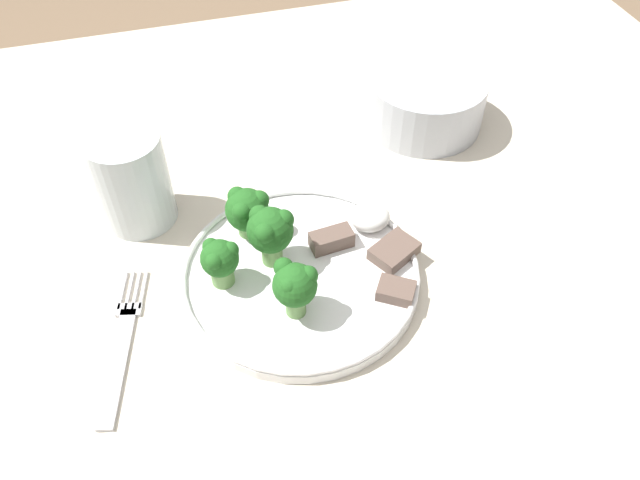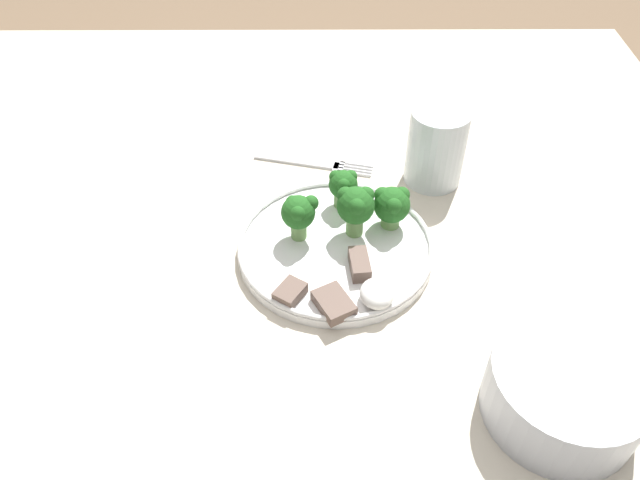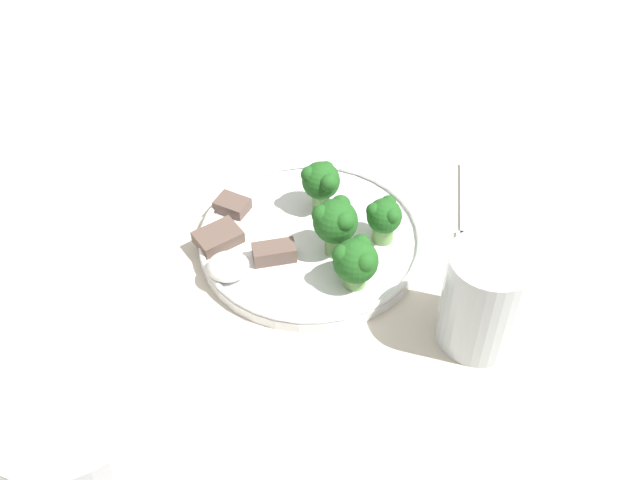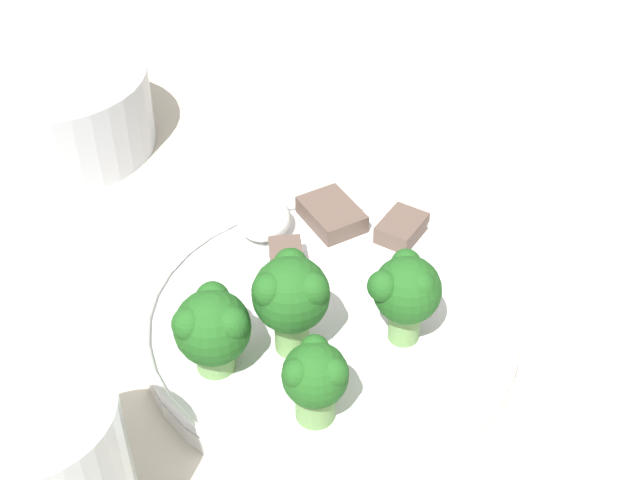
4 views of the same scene
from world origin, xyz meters
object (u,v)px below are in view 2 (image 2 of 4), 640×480
dinner_plate (335,247)px  drinking_glass (436,150)px  fork (312,163)px  cream_bowl (564,393)px

dinner_plate → drinking_glass: bearing=136.7°
dinner_plate → fork: size_ratio=1.38×
fork → drinking_glass: 0.18m
dinner_plate → cream_bowl: bearing=43.8°
dinner_plate → fork: 0.18m
cream_bowl → dinner_plate: bearing=-136.2°
dinner_plate → drinking_glass: 0.20m
cream_bowl → drinking_glass: bearing=-168.7°
cream_bowl → drinking_glass: drinking_glass is taller
dinner_plate → cream_bowl: (0.22, 0.21, 0.02)m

